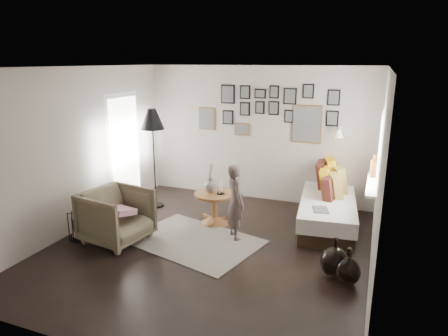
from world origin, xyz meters
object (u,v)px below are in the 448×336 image
at_px(vase, 210,184).
at_px(armchair, 117,216).
at_px(demijohn_large, 334,262).
at_px(child, 235,202).
at_px(daybed, 329,205).
at_px(demijohn_small, 348,271).
at_px(pedestal_table, 215,209).
at_px(floor_lamp, 152,123).
at_px(magazine_basket, 79,226).

relative_size(vase, armchair, 0.54).
xyz_separation_m(demijohn_large, child, (-1.57, 0.65, 0.39)).
distance_m(daybed, demijohn_small, 1.96).
xyz_separation_m(demijohn_small, child, (-1.75, 0.77, 0.41)).
distance_m(pedestal_table, armchair, 1.63).
distance_m(floor_lamp, magazine_basket, 2.21).
height_order(daybed, child, child).
bearing_deg(magazine_basket, floor_lamp, 77.59).
height_order(pedestal_table, magazine_basket, pedestal_table).
height_order(floor_lamp, demijohn_small, floor_lamp).
xyz_separation_m(armchair, magazine_basket, (-0.62, -0.13, -0.20)).
bearing_deg(child, armchair, 74.57).
xyz_separation_m(pedestal_table, child, (0.53, -0.43, 0.34)).
bearing_deg(child, magazine_basket, 71.17).
bearing_deg(demijohn_large, daybed, 99.53).
bearing_deg(magazine_basket, armchair, 11.77).
bearing_deg(magazine_basket, child, 21.56).
relative_size(daybed, demijohn_small, 4.41).
xyz_separation_m(demijohn_large, demijohn_small, (0.18, -0.12, -0.02)).
relative_size(floor_lamp, child, 1.56).
height_order(daybed, demijohn_large, daybed).
height_order(vase, magazine_basket, vase).
xyz_separation_m(floor_lamp, magazine_basket, (-0.37, -1.67, -1.39)).
height_order(vase, floor_lamp, floor_lamp).
bearing_deg(pedestal_table, floor_lamp, 165.37).
xyz_separation_m(vase, armchair, (-1.03, -1.21, -0.28)).
xyz_separation_m(vase, floor_lamp, (-1.28, 0.33, 0.91)).
distance_m(pedestal_table, floor_lamp, 1.94).
relative_size(armchair, floor_lamp, 0.48).
relative_size(demijohn_large, child, 0.45).
relative_size(pedestal_table, child, 0.58).
xyz_separation_m(floor_lamp, child, (1.88, -0.78, -1.00)).
bearing_deg(pedestal_table, child, -39.06).
relative_size(vase, demijohn_small, 1.01).
height_order(magazine_basket, demijohn_large, demijohn_large).
bearing_deg(magazine_basket, pedestal_table, 37.40).
distance_m(vase, daybed, 2.03).
xyz_separation_m(daybed, magazine_basket, (-3.52, -2.02, -0.12)).
distance_m(vase, armchair, 1.61).
relative_size(pedestal_table, daybed, 0.32).
relative_size(pedestal_table, floor_lamp, 0.37).
bearing_deg(child, pedestal_table, 10.55).
bearing_deg(demijohn_small, floor_lamp, 156.89).
distance_m(daybed, demijohn_large, 1.80).
height_order(pedestal_table, demijohn_large, pedestal_table).
height_order(pedestal_table, child, child).
distance_m(pedestal_table, demijohn_small, 2.57).
bearing_deg(pedestal_table, daybed, 21.30).
bearing_deg(daybed, floor_lamp, -179.88).
distance_m(daybed, armchair, 3.47).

